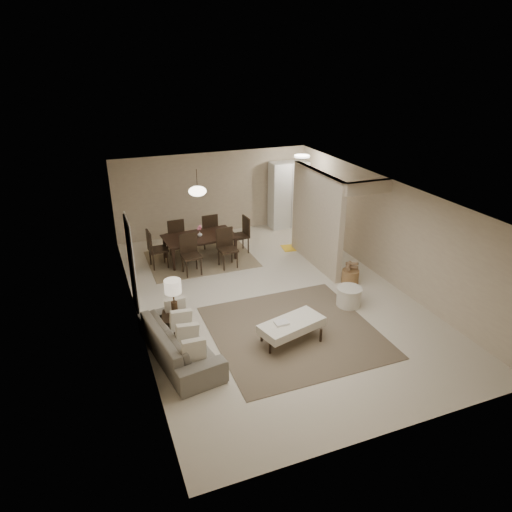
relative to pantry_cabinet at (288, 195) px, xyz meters
name	(u,v)px	position (x,y,z in m)	size (l,w,h in m)	color
floor	(270,296)	(-2.35, -4.15, -1.05)	(9.00, 9.00, 0.00)	beige
ceiling	(272,192)	(-2.35, -4.15, 1.45)	(9.00, 9.00, 0.00)	white
back_wall	(214,193)	(-2.35, 0.35, 0.20)	(6.00, 6.00, 0.00)	tan
left_wall	(132,267)	(-5.35, -4.15, 0.20)	(9.00, 9.00, 0.00)	tan
right_wall	(385,229)	(0.65, -4.15, 0.20)	(9.00, 9.00, 0.00)	tan
partition	(316,219)	(-0.55, -2.90, 0.20)	(0.15, 2.50, 2.50)	tan
doorway	(131,266)	(-5.32, -3.55, -0.03)	(0.04, 0.90, 2.04)	black
pantry_cabinet	(288,195)	(0.00, 0.00, 0.00)	(1.20, 0.55, 2.10)	white
flush_light	(302,156)	(-0.05, -0.95, 1.41)	(0.44, 0.44, 0.05)	white
living_rug	(294,331)	(-2.48, -5.69, -1.04)	(3.20, 3.20, 0.01)	brown
sofa	(180,342)	(-4.80, -5.69, -0.72)	(0.88, 2.25, 0.66)	slate
ottoman_bench	(292,325)	(-2.68, -5.99, -0.68)	(1.39, 0.91, 0.46)	silver
side_table	(176,328)	(-4.75, -5.15, -0.77)	(0.52, 0.52, 0.57)	black
table_lamp	(173,290)	(-4.75, -5.15, 0.08)	(0.32, 0.32, 0.76)	#46301E
round_pouf	(349,297)	(-0.89, -5.18, -0.83)	(0.56, 0.56, 0.43)	silver
wicker_basket	(350,277)	(-0.28, -4.26, -0.87)	(0.41, 0.41, 0.35)	brown
dining_rug	(201,259)	(-3.32, -1.56, -1.04)	(2.80, 2.10, 0.01)	#7B6C4C
dining_table	(201,248)	(-3.32, -1.56, -0.71)	(1.91, 1.06, 0.67)	black
dining_chairs	(200,242)	(-3.32, -1.56, -0.54)	(2.78, 2.08, 1.03)	black
vase	(200,234)	(-3.32, -1.56, -0.31)	(0.13, 0.13, 0.13)	white
yellow_mat	(296,247)	(-0.52, -1.76, -1.04)	(0.83, 0.50, 0.01)	yellow
pendant_light	(197,191)	(-3.32, -1.56, 0.87)	(0.46, 0.46, 0.71)	#46301E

